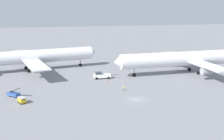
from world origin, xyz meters
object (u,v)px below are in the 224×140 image
Objects in this scene: pushback_tug at (102,75)px; traffic_cone_nose_left at (108,81)px; airliner_being_pushed at (187,59)px; gse_baggage_cart_trailing at (22,100)px; gse_belt_loader_portside at (14,94)px; ground_crew_ramp_agent_by_cones at (123,88)px; airliner_at_gate_left at (34,57)px.

traffic_cone_nose_left is at bearing -74.43° from pushback_tug.
pushback_tug is (-34.58, -0.75, -4.59)m from airliner_being_pushed.
gse_belt_loader_portside is at bearing 110.75° from gse_baggage_cart_trailing.
airliner_being_pushed is at bearing 20.52° from gse_baggage_cart_trailing.
airliner_being_pushed is 34.92× the size of ground_crew_ramp_agent_by_cones.
airliner_at_gate_left is 31.67× the size of ground_crew_ramp_agent_by_cones.
gse_belt_loader_portside is at bearing -161.08° from traffic_cone_nose_left.
gse_baggage_cart_trailing is (-3.18, -42.88, -4.84)m from airliner_at_gate_left.
airliner_being_pushed is 6.34× the size of pushback_tug.
gse_baggage_cart_trailing is at bearing -148.02° from traffic_cone_nose_left.
gse_baggage_cart_trailing is 33.47m from traffic_cone_nose_left.
ground_crew_ramp_agent_by_cones is at bearing -78.82° from pushback_tug.
airliner_at_gate_left reaches higher than pushback_tug.
gse_belt_loader_portside reaches higher than pushback_tug.
airliner_being_pushed is at bearing 9.15° from traffic_cone_nose_left.
traffic_cone_nose_left is (-2.12, 12.61, -0.61)m from ground_crew_ramp_agent_by_cones.
airliner_being_pushed is 36.31m from ground_crew_ramp_agent_by_cones.
traffic_cone_nose_left is at bearing 18.92° from gse_belt_loader_portside.
traffic_cone_nose_left is (1.28, -4.61, -0.94)m from pushback_tug.
airliner_being_pushed reaches higher than gse_baggage_cart_trailing.
gse_baggage_cart_trailing is (-27.10, -22.33, -0.36)m from pushback_tug.
traffic_cone_nose_left is at bearing -170.85° from airliner_being_pushed.
pushback_tug is at bearing 27.13° from gse_belt_loader_portside.
airliner_being_pushed is 66.04m from gse_baggage_cart_trailing.
pushback_tug is 5.51× the size of ground_crew_ramp_agent_by_cones.
airliner_at_gate_left is at bearing 80.70° from gse_belt_loader_portside.
airliner_being_pushed is 34.89m from pushback_tug.
pushback_tug is at bearing 39.49° from gse_baggage_cart_trailing.
airliner_at_gate_left is 36.02m from traffic_cone_nose_left.
traffic_cone_nose_left is at bearing 99.55° from ground_crew_ramp_agent_by_cones.
pushback_tug is 2.14× the size of gse_belt_loader_portside.
pushback_tug reaches higher than gse_baggage_cart_trailing.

